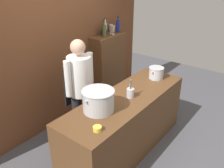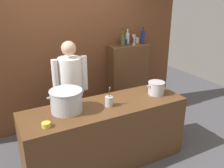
{
  "view_description": "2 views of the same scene",
  "coord_description": "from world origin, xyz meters",
  "px_view_note": "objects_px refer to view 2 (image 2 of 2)",
  "views": [
    {
      "loc": [
        -2.41,
        -1.62,
        2.5
      ],
      "look_at": [
        0.16,
        0.38,
        0.93
      ],
      "focal_mm": 38.2,
      "sensor_mm": 36.0,
      "label": 1
    },
    {
      "loc": [
        -1.29,
        -2.59,
        2.31
      ],
      "look_at": [
        0.24,
        0.26,
        1.07
      ],
      "focal_mm": 39.07,
      "sensor_mm": 36.0,
      "label": 2
    }
  ],
  "objects_px": {
    "chef": "(71,87)",
    "wine_glass_short": "(134,38)",
    "stockpot_small": "(156,88)",
    "wine_bottle_olive": "(123,40)",
    "butter_jar": "(46,125)",
    "wine_bottle_clear": "(127,38)",
    "wine_bottle_cobalt": "(143,37)",
    "wine_glass_wide": "(134,39)",
    "spice_tin_cream": "(136,40)",
    "spice_tin_navy": "(124,42)",
    "stockpot_large": "(66,101)",
    "utensil_crock": "(109,101)"
  },
  "relations": [
    {
      "from": "wine_glass_wide",
      "to": "wine_glass_short",
      "type": "distance_m",
      "value": 0.1
    },
    {
      "from": "stockpot_small",
      "to": "wine_glass_wide",
      "type": "bearing_deg",
      "value": 73.39
    },
    {
      "from": "chef",
      "to": "stockpot_small",
      "type": "relative_size",
      "value": 5.47
    },
    {
      "from": "butter_jar",
      "to": "chef",
      "type": "bearing_deg",
      "value": 55.21
    },
    {
      "from": "spice_tin_cream",
      "to": "spice_tin_navy",
      "type": "height_order",
      "value": "spice_tin_cream"
    },
    {
      "from": "wine_bottle_olive",
      "to": "wine_bottle_clear",
      "type": "bearing_deg",
      "value": 34.93
    },
    {
      "from": "utensil_crock",
      "to": "spice_tin_cream",
      "type": "relative_size",
      "value": 2.5
    },
    {
      "from": "stockpot_large",
      "to": "wine_glass_short",
      "type": "distance_m",
      "value": 2.09
    },
    {
      "from": "chef",
      "to": "wine_glass_short",
      "type": "distance_m",
      "value": 1.63
    },
    {
      "from": "wine_bottle_cobalt",
      "to": "wine_bottle_olive",
      "type": "height_order",
      "value": "wine_bottle_olive"
    },
    {
      "from": "chef",
      "to": "wine_glass_wide",
      "type": "relative_size",
      "value": 9.85
    },
    {
      "from": "chef",
      "to": "stockpot_small",
      "type": "bearing_deg",
      "value": 148.08
    },
    {
      "from": "butter_jar",
      "to": "spice_tin_navy",
      "type": "distance_m",
      "value": 2.38
    },
    {
      "from": "chef",
      "to": "wine_bottle_cobalt",
      "type": "bearing_deg",
      "value": -161.69
    },
    {
      "from": "wine_bottle_cobalt",
      "to": "spice_tin_cream",
      "type": "relative_size",
      "value": 2.89
    },
    {
      "from": "chef",
      "to": "butter_jar",
      "type": "height_order",
      "value": "chef"
    },
    {
      "from": "spice_tin_navy",
      "to": "wine_bottle_cobalt",
      "type": "bearing_deg",
      "value": -8.12
    },
    {
      "from": "stockpot_large",
      "to": "chef",
      "type": "bearing_deg",
      "value": 66.03
    },
    {
      "from": "utensil_crock",
      "to": "wine_bottle_clear",
      "type": "bearing_deg",
      "value": 50.79
    },
    {
      "from": "wine_bottle_clear",
      "to": "wine_glass_wide",
      "type": "height_order",
      "value": "wine_bottle_clear"
    },
    {
      "from": "wine_bottle_cobalt",
      "to": "wine_glass_wide",
      "type": "xyz_separation_m",
      "value": [
        -0.23,
        -0.06,
        0.0
      ]
    },
    {
      "from": "butter_jar",
      "to": "wine_glass_wide",
      "type": "xyz_separation_m",
      "value": [
        1.98,
        1.3,
        0.57
      ]
    },
    {
      "from": "wine_glass_wide",
      "to": "butter_jar",
      "type": "bearing_deg",
      "value": -146.69
    },
    {
      "from": "wine_bottle_olive",
      "to": "wine_glass_short",
      "type": "distance_m",
      "value": 0.27
    },
    {
      "from": "wine_bottle_clear",
      "to": "spice_tin_cream",
      "type": "height_order",
      "value": "wine_bottle_clear"
    },
    {
      "from": "wine_glass_short",
      "to": "spice_tin_cream",
      "type": "distance_m",
      "value": 0.13
    },
    {
      "from": "chef",
      "to": "butter_jar",
      "type": "xyz_separation_m",
      "value": [
        -0.58,
        -0.84,
        -0.04
      ]
    },
    {
      "from": "utensil_crock",
      "to": "wine_glass_wide",
      "type": "relative_size",
      "value": 1.53
    },
    {
      "from": "chef",
      "to": "spice_tin_cream",
      "type": "bearing_deg",
      "value": -158.24
    },
    {
      "from": "wine_glass_wide",
      "to": "utensil_crock",
      "type": "bearing_deg",
      "value": -134.05
    },
    {
      "from": "wine_bottle_cobalt",
      "to": "spice_tin_navy",
      "type": "relative_size",
      "value": 2.94
    },
    {
      "from": "butter_jar",
      "to": "wine_glass_short",
      "type": "bearing_deg",
      "value": 34.47
    },
    {
      "from": "spice_tin_cream",
      "to": "chef",
      "type": "bearing_deg",
      "value": -158.64
    },
    {
      "from": "butter_jar",
      "to": "spice_tin_cream",
      "type": "height_order",
      "value": "spice_tin_cream"
    },
    {
      "from": "wine_bottle_clear",
      "to": "spice_tin_cream",
      "type": "xyz_separation_m",
      "value": [
        0.18,
        -0.03,
        -0.06
      ]
    },
    {
      "from": "stockpot_large",
      "to": "wine_bottle_olive",
      "type": "distance_m",
      "value": 1.85
    },
    {
      "from": "wine_bottle_clear",
      "to": "wine_bottle_olive",
      "type": "xyz_separation_m",
      "value": [
        -0.18,
        -0.12,
        0.0
      ]
    },
    {
      "from": "stockpot_small",
      "to": "wine_bottle_clear",
      "type": "bearing_deg",
      "value": 77.14
    },
    {
      "from": "butter_jar",
      "to": "wine_bottle_clear",
      "type": "distance_m",
      "value": 2.49
    },
    {
      "from": "chef",
      "to": "wine_bottle_olive",
      "type": "height_order",
      "value": "wine_bottle_olive"
    },
    {
      "from": "butter_jar",
      "to": "wine_glass_wide",
      "type": "height_order",
      "value": "wine_glass_wide"
    },
    {
      "from": "wine_bottle_cobalt",
      "to": "wine_glass_wide",
      "type": "bearing_deg",
      "value": -164.61
    },
    {
      "from": "wine_glass_short",
      "to": "chef",
      "type": "bearing_deg",
      "value": -159.07
    },
    {
      "from": "stockpot_large",
      "to": "wine_glass_short",
      "type": "height_order",
      "value": "wine_glass_short"
    },
    {
      "from": "wine_glass_short",
      "to": "spice_tin_cream",
      "type": "bearing_deg",
      "value": 27.41
    },
    {
      "from": "stockpot_small",
      "to": "wine_bottle_olive",
      "type": "distance_m",
      "value": 1.28
    },
    {
      "from": "stockpot_small",
      "to": "utensil_crock",
      "type": "distance_m",
      "value": 0.79
    },
    {
      "from": "spice_tin_cream",
      "to": "spice_tin_navy",
      "type": "xyz_separation_m",
      "value": [
        -0.28,
        -0.02,
        -0.0
      ]
    },
    {
      "from": "wine_bottle_olive",
      "to": "wine_glass_short",
      "type": "height_order",
      "value": "wine_bottle_olive"
    },
    {
      "from": "wine_bottle_olive",
      "to": "spice_tin_navy",
      "type": "distance_m",
      "value": 0.13
    }
  ]
}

